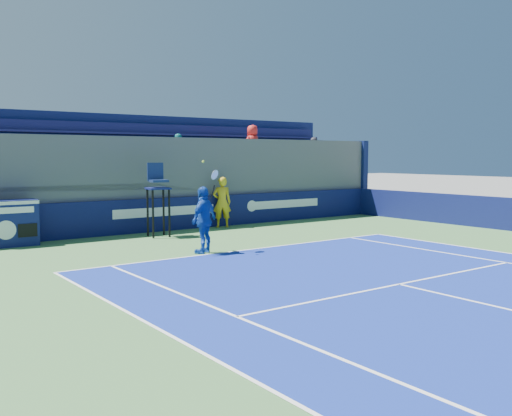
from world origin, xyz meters
TOP-DOWN VIEW (x-y plane):
  - ball_person at (2.22, 16.72)m, footprint 0.82×0.70m
  - back_hoarding at (0.00, 17.10)m, footprint 20.40×0.21m
  - match_clock at (-5.24, 16.61)m, footprint 1.33×0.75m
  - umpire_chair at (-0.86, 15.87)m, footprint 0.78×0.78m
  - tennis_player at (-1.30, 12.16)m, footprint 1.17×0.90m
  - stadium_seating at (0.00, 19.15)m, footprint 21.00×4.05m

SIDE VIEW (x-z plane):
  - back_hoarding at x=0.00m, z-range 0.00..1.20m
  - match_clock at x=-5.24m, z-range 0.04..1.44m
  - tennis_player at x=-1.30m, z-range -0.34..2.23m
  - ball_person at x=2.22m, z-range 0.01..1.92m
  - umpire_chair at x=-0.86m, z-range 0.29..2.77m
  - stadium_seating at x=0.00m, z-range -0.36..4.04m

